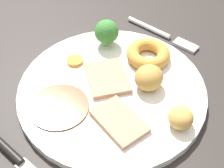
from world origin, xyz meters
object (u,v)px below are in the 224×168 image
Objects in this scene: meat_slice_under at (119,121)px; carrot_coin_front at (75,61)px; meat_slice_main at (107,78)px; roast_potato_left at (181,117)px; dinner_plate at (112,91)px; fork at (164,35)px; yorkshire_pudding at (148,54)px; broccoli_floret at (107,32)px; roast_potato_right at (149,78)px; knife at (17,159)px.

meat_slice_under is 14.91cm from carrot_coin_front.
roast_potato_left is at bearing 86.05° from meat_slice_main.
meat_slice_under is at bearing 44.89° from dinner_plate.
fork is (-22.70, -5.68, -1.41)cm from meat_slice_under.
meat_slice_main is 6.98cm from carrot_coin_front.
yorkshire_pudding reaches higher than meat_slice_main.
dinner_plate is 12.20cm from roast_potato_left.
roast_potato_left is (9.02, 11.07, 0.46)cm from yorkshire_pudding.
meat_slice_under reaches higher than fork.
yorkshire_pudding reaches higher than dinner_plate.
meat_slice_under is 1.07× the size of yorkshire_pudding.
dinner_plate reaches higher than fork.
yorkshire_pudding is 8.32cm from broccoli_floret.
dinner_plate is 3.74× the size of meat_slice_under.
knife is (21.19, -7.55, -2.91)cm from roast_potato_right.
meat_slice_under is at bearing 65.69° from carrot_coin_front.
dinner_plate reaches higher than knife.
broccoli_floret is 12.03cm from fork.
meat_slice_main is 18.70cm from knife.
knife is (26.67, -4.11, -2.04)cm from yorkshire_pudding.
carrot_coin_front is (-6.14, -13.59, -0.11)cm from meat_slice_under.
broccoli_floret reaches higher than meat_slice_under.
carrot_coin_front reaches higher than knife.
meat_slice_main is 6.81cm from roast_potato_right.
carrot_coin_front is 18.40cm from fork.
meat_slice_under is 8.81cm from roast_potato_left.
broccoli_floret is (-4.57, -11.56, 0.71)cm from roast_potato_right.
meat_slice_under is 2.10× the size of roast_potato_left.
meat_slice_main reaches higher than fork.
yorkshire_pudding is at bearing 174.29° from dinner_plate.
meat_slice_main and meat_slice_under have the same top height.
broccoli_floret is at bearing -121.06° from fork.
roast_potato_right is at bearing 100.74° from carrot_coin_front.
roast_potato_left is (-0.18, 11.99, 2.26)cm from dinner_plate.
meat_slice_under reaches higher than dinner_plate.
dinner_plate is at bearing -5.71° from yorkshire_pudding.
carrot_coin_front is (-1.24, -8.71, 0.99)cm from dinner_plate.
meat_slice_under is at bearing -54.46° from roast_potato_left.
roast_potato_left is 8.41cm from roast_potato_right.
carrot_coin_front is 0.15× the size of knife.
yorkshire_pudding is 9.02cm from fork.
broccoli_floret is 26.32cm from knife.
broccoli_floret is 0.32× the size of fork.
yorkshire_pudding is 1.95× the size of roast_potato_left.
knife is at bearing -8.76° from yorkshire_pudding.
carrot_coin_front is 19.55cm from knife.
roast_potato_right is at bearing 113.03° from meat_slice_main.
roast_potato_right is (-2.59, 6.10, 1.56)cm from meat_slice_main.
meat_slice_under is at bearing 42.46° from broccoli_floret.
meat_slice_under is 14.66cm from yorkshire_pudding.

